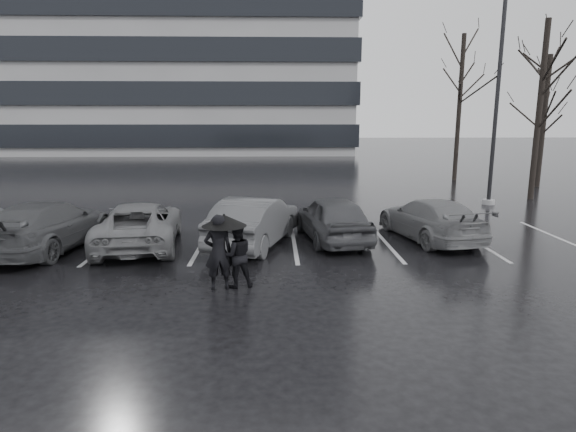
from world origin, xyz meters
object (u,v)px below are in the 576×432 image
Objects in this scene: car_west_c at (48,226)px; tree_north at (459,109)px; car_west_a at (255,221)px; tree_east at (539,112)px; car_east at (430,219)px; tree_ne at (544,122)px; pedestrian_left at (218,252)px; lamp_post at (497,101)px; car_main at (333,218)px; car_west_b at (140,224)px; pedestrian_right at (237,255)px.

tree_north is at bearing -132.61° from car_west_c.
tree_north is at bearing -110.64° from car_west_a.
car_east is at bearing -134.17° from tree_east.
tree_ne reaches higher than car_west_c.
pedestrian_left is 0.18× the size of lamp_post.
tree_east is (10.20, 7.43, 3.30)m from car_main.
car_main is at bearing -122.52° from tree_north.
car_main reaches higher than car_west_b.
tree_north is (11.84, 18.55, 3.52)m from pedestrian_right.
pedestrian_left is (-6.09, -4.32, 0.20)m from car_east.
tree_north is at bearing -125.32° from car_east.
car_west_b is at bearing -8.35° from car_east.
car_west_c is 2.88× the size of pedestrian_left.
pedestrian_right is at bearing 24.18° from car_east.
car_west_a is 0.94× the size of car_west_b.
tree_ne is (15.73, 15.67, 2.65)m from pedestrian_left.
car_main is 4.89m from pedestrian_right.
pedestrian_right is at bearing 103.17° from car_west_a.
pedestrian_right reaches higher than car_east.
car_west_a is 3.63m from pedestrian_right.
car_west_b is 8.85m from car_east.
tree_east is (18.50, 8.26, 3.29)m from car_west_c.
tree_north reaches higher than car_east.
tree_north is at bearing 139.40° from tree_ne.
tree_east is (7.14, 7.36, 3.36)m from car_east.
lamp_post is (10.66, 10.36, 3.58)m from pedestrian_left.
car_west_b is 0.96× the size of car_west_c.
pedestrian_right reaches higher than car_west_a.
car_west_b is at bearing -135.06° from tree_north.
tree_east reaches higher than pedestrian_right.
car_west_a is at bearing -146.54° from lamp_post.
car_west_a is 3.39m from car_west_b.
tree_ne is (18.47, 11.94, 2.84)m from car_west_b.
car_west_a is 0.90× the size of car_west_c.
car_east is at bearing -156.82° from car_west_a.
car_west_b is 15.42m from lamp_post.
pedestrian_right is (0.39, 0.13, -0.11)m from pedestrian_left.
car_west_a is 1.00× the size of car_east.
car_main is at bearing -138.01° from tree_ne.
pedestrian_right reaches higher than car_west_b.
car_west_a is at bearing -114.39° from pedestrian_left.
car_main is at bearing -141.25° from lamp_post.
tree_east is at bearing -161.34° from car_west_b.
car_west_b is (-3.39, -0.01, -0.07)m from car_west_a.
pedestrian_left reaches higher than car_west_b.
tree_east is at bearing -130.62° from car_west_a.
tree_east is (13.23, 11.67, 3.15)m from pedestrian_left.
car_west_a is at bearing -108.71° from pedestrian_right.
tree_east is 7.08m from tree_north.
tree_north is (12.23, 18.67, 3.40)m from pedestrian_left.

